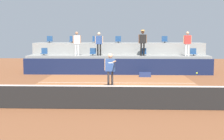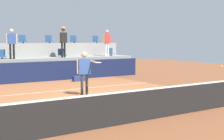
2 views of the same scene
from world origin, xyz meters
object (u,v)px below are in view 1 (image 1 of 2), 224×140
object	(u,v)px
stadium_chair_lower_left	(93,52)
stadium_chair_lower_far_right	(193,53)
stadium_chair_upper_center	(118,40)
stadium_chair_upper_mid_right	(141,40)
spectator_with_hat	(143,40)
stadium_chair_upper_far_right	(188,40)
equipment_bag	(145,75)
spectator_in_white	(77,41)
stadium_chair_upper_right	(165,40)
tennis_ball	(197,73)
tennis_player	(110,67)
stadium_chair_lower_right	(143,52)
stadium_chair_lower_far_left	(44,52)
spectator_leaning_on_rail	(99,42)
spectator_in_grey	(187,41)
stadium_chair_upper_mid_left	(95,40)
stadium_chair_upper_far_left	(49,40)
stadium_chair_upper_left	(72,40)

from	to	relation	value
stadium_chair_lower_left	stadium_chair_lower_far_right	size ratio (longest dim) A/B	1.00
stadium_chair_upper_center	stadium_chair_upper_mid_right	distance (m)	1.76
spectator_with_hat	stadium_chair_lower_far_right	bearing A→B (deg)	6.02
stadium_chair_lower_left	stadium_chair_upper_far_right	xyz separation A→B (m)	(7.13, 1.80, 0.85)
spectator_with_hat	equipment_bag	distance (m)	2.92
spectator_in_white	spectator_with_hat	xyz separation A→B (m)	(4.64, -0.00, 0.11)
stadium_chair_lower_far_right	spectator_in_white	distance (m)	8.33
stadium_chair_upper_center	stadium_chair_upper_right	world-z (taller)	same
tennis_ball	equipment_bag	bearing A→B (deg)	99.80
stadium_chair_upper_far_right	tennis_player	distance (m)	10.23
tennis_player	stadium_chair_lower_right	bearing A→B (deg)	72.78
tennis_player	stadium_chair_lower_far_left	bearing A→B (deg)	127.34
spectator_leaning_on_rail	tennis_ball	xyz separation A→B (m)	(4.58, -10.23, -0.93)
stadium_chair_upper_center	tennis_player	size ratio (longest dim) A/B	0.29
stadium_chair_lower_far_right	spectator_in_grey	size ratio (longest dim) A/B	0.30
stadium_chair_upper_mid_left	stadium_chair_upper_center	size ratio (longest dim) A/B	1.00
stadium_chair_lower_right	stadium_chair_upper_far_right	xyz separation A→B (m)	(3.50, 1.80, 0.85)
stadium_chair_lower_far_right	stadium_chair_upper_mid_right	distance (m)	4.15
stadium_chair_lower_far_left	stadium_chair_upper_mid_left	xyz separation A→B (m)	(3.56, 1.80, 0.85)
tennis_ball	stadium_chair_upper_mid_right	bearing A→B (deg)	96.96
stadium_chair_lower_far_right	spectator_with_hat	bearing A→B (deg)	-173.98
stadium_chair_lower_right	spectator_with_hat	bearing A→B (deg)	-102.07
stadium_chair_lower_left	equipment_bag	distance (m)	4.46
spectator_in_grey	stadium_chair_upper_far_left	bearing A→B (deg)	167.96
stadium_chair_upper_mid_left	tennis_player	bearing A→B (deg)	-79.66
stadium_chair_upper_mid_right	stadium_chair_upper_left	bearing A→B (deg)	180.00
stadium_chair_upper_right	stadium_chair_upper_far_right	bearing A→B (deg)	0.00
stadium_chair_lower_right	equipment_bag	size ratio (longest dim) A/B	0.68
stadium_chair_upper_mid_left	spectator_with_hat	size ratio (longest dim) A/B	0.28
spectator_leaning_on_rail	stadium_chair_upper_center	bearing A→B (deg)	59.08
stadium_chair_lower_far_left	spectator_in_grey	world-z (taller)	spectator_in_grey
stadium_chair_lower_far_right	stadium_chair_lower_right	bearing A→B (deg)	180.00
stadium_chair_lower_right	stadium_chair_upper_far_left	size ratio (longest dim) A/B	1.00
spectator_in_grey	stadium_chair_upper_right	bearing A→B (deg)	120.90
stadium_chair_lower_left	stadium_chair_upper_left	world-z (taller)	stadium_chair_upper_left
spectator_leaning_on_rail	tennis_ball	world-z (taller)	spectator_leaning_on_rail
stadium_chair_lower_far_right	spectator_in_grey	distance (m)	1.04
stadium_chair_lower_left	stadium_chair_upper_right	bearing A→B (deg)	18.56
stadium_chair_upper_right	spectator_in_grey	bearing A→B (deg)	-59.10
stadium_chair_upper_mid_right	tennis_player	bearing A→B (deg)	-103.20
tennis_player	equipment_bag	bearing A→B (deg)	65.06
stadium_chair_lower_far_right	spectator_with_hat	distance (m)	3.77
stadium_chair_lower_far_right	tennis_ball	size ratio (longest dim) A/B	7.65
stadium_chair_upper_right	stadium_chair_lower_far_left	bearing A→B (deg)	-168.58
stadium_chair_upper_far_left	spectator_with_hat	bearing A→B (deg)	-17.06
stadium_chair_upper_center	stadium_chair_upper_right	size ratio (longest dim) A/B	1.00
stadium_chair_upper_mid_right	spectator_in_white	xyz separation A→B (m)	(-4.64, -2.18, -0.04)
stadium_chair_upper_mid_left	stadium_chair_upper_mid_right	size ratio (longest dim) A/B	1.00
stadium_chair_upper_far_left	stadium_chair_lower_far_right	bearing A→B (deg)	-9.50
stadium_chair_lower_far_right	equipment_bag	bearing A→B (deg)	-147.70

